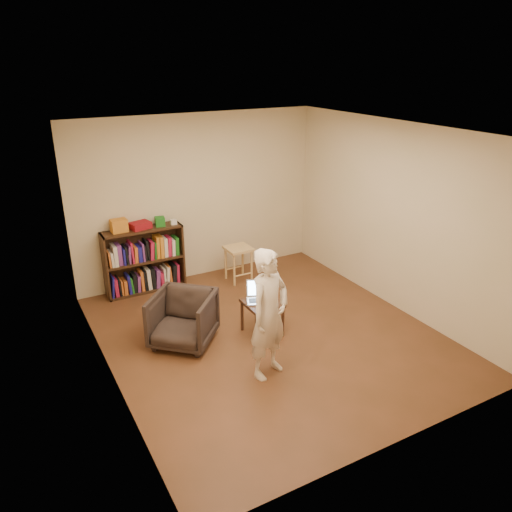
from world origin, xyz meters
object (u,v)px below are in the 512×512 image
armchair (183,319)px  side_table (262,307)px  stool (238,254)px  person (269,314)px  bookshelf (144,263)px  laptop (259,296)px

armchair → side_table: 1.02m
stool → person: 2.58m
bookshelf → stool: size_ratio=2.12×
bookshelf → side_table: bookshelf is taller
person → laptop: bearing=46.4°
armchair → person: (0.61, -1.06, 0.42)m
bookshelf → laptop: bookshelf is taller
bookshelf → person: (0.57, -2.80, 0.32)m
stool → side_table: (-0.48, -1.62, -0.08)m
stool → armchair: (-1.47, -1.35, -0.12)m
bookshelf → side_table: 2.21m
stool → laptop: laptop is taller
stool → side_table: size_ratio=1.24×
stool → laptop: size_ratio=1.35×
side_table → person: bearing=-114.8°
armchair → person: size_ratio=0.49×
bookshelf → armchair: 1.74m
laptop → person: 0.97m
stool → person: bearing=-109.4°
person → bookshelf: bearing=80.6°
side_table → stool: bearing=73.4°
stool → armchair: size_ratio=0.76×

